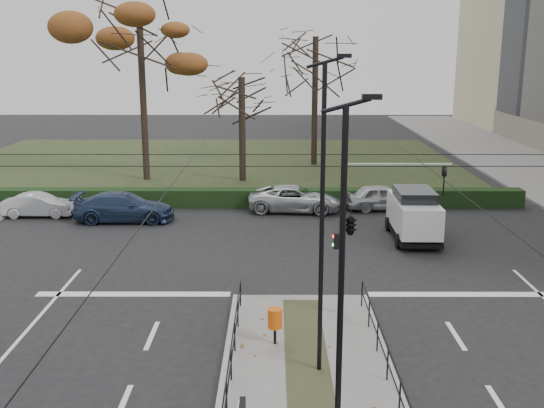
{
  "coord_description": "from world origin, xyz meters",
  "views": [
    {
      "loc": [
        -0.95,
        -16.11,
        8.61
      ],
      "look_at": [
        -0.99,
        6.97,
        2.98
      ],
      "focal_mm": 42.0,
      "sensor_mm": 36.0,
      "label": 1
    }
  ],
  "objects_px": {
    "traffic_light": "(353,221)",
    "bare_tree_center": "(316,46)",
    "streetlamp_median_far": "(323,218)",
    "bare_tree_near": "(242,85)",
    "parked_car_fifth": "(383,197)",
    "rust_tree": "(140,22)",
    "litter_bin": "(275,319)",
    "parked_car_second": "(39,205)",
    "white_van": "(414,213)",
    "parked_car_fourth": "(295,199)",
    "streetlamp_median_near": "(341,309)",
    "parked_car_third": "(124,207)"
  },
  "relations": [
    {
      "from": "streetlamp_median_near",
      "to": "parked_car_fourth",
      "type": "xyz_separation_m",
      "value": [
        -0.04,
        23.05,
        -3.39
      ]
    },
    {
      "from": "rust_tree",
      "to": "streetlamp_median_far",
      "type": "bearing_deg",
      "value": -69.55
    },
    {
      "from": "rust_tree",
      "to": "parked_car_fifth",
      "type": "height_order",
      "value": "rust_tree"
    },
    {
      "from": "litter_bin",
      "to": "rust_tree",
      "type": "xyz_separation_m",
      "value": [
        -8.57,
        24.67,
        9.34
      ]
    },
    {
      "from": "traffic_light",
      "to": "bare_tree_center",
      "type": "xyz_separation_m",
      "value": [
        0.54,
        28.23,
        5.54
      ]
    },
    {
      "from": "parked_car_fourth",
      "to": "bare_tree_center",
      "type": "bearing_deg",
      "value": -3.1
    },
    {
      "from": "white_van",
      "to": "bare_tree_near",
      "type": "relative_size",
      "value": 0.49
    },
    {
      "from": "streetlamp_median_far",
      "to": "parked_car_fifth",
      "type": "relative_size",
      "value": 2.05
    },
    {
      "from": "rust_tree",
      "to": "traffic_light",
      "type": "bearing_deg",
      "value": -63.75
    },
    {
      "from": "litter_bin",
      "to": "streetlamp_median_near",
      "type": "distance_m",
      "value": 7.48
    },
    {
      "from": "parked_car_second",
      "to": "rust_tree",
      "type": "bearing_deg",
      "value": -22.81
    },
    {
      "from": "rust_tree",
      "to": "litter_bin",
      "type": "bearing_deg",
      "value": -70.84
    },
    {
      "from": "litter_bin",
      "to": "parked_car_fifth",
      "type": "bearing_deg",
      "value": 70.32
    },
    {
      "from": "parked_car_second",
      "to": "bare_tree_center",
      "type": "bearing_deg",
      "value": -46.05
    },
    {
      "from": "rust_tree",
      "to": "bare_tree_center",
      "type": "height_order",
      "value": "rust_tree"
    },
    {
      "from": "parked_car_fourth",
      "to": "bare_tree_center",
      "type": "distance_m",
      "value": 16.35
    },
    {
      "from": "parked_car_fourth",
      "to": "bare_tree_near",
      "type": "distance_m",
      "value": 10.24
    },
    {
      "from": "parked_car_third",
      "to": "bare_tree_near",
      "type": "height_order",
      "value": "bare_tree_near"
    },
    {
      "from": "traffic_light",
      "to": "streetlamp_median_far",
      "type": "relative_size",
      "value": 0.64
    },
    {
      "from": "streetlamp_median_far",
      "to": "bare_tree_center",
      "type": "xyz_separation_m",
      "value": [
        1.82,
        32.02,
        4.43
      ]
    },
    {
      "from": "rust_tree",
      "to": "parked_car_fifth",
      "type": "xyz_separation_m",
      "value": [
        14.55,
        -7.94,
        -9.57
      ]
    },
    {
      "from": "parked_car_third",
      "to": "bare_tree_center",
      "type": "xyz_separation_m",
      "value": [
        10.75,
        16.14,
        8.08
      ]
    },
    {
      "from": "white_van",
      "to": "bare_tree_near",
      "type": "xyz_separation_m",
      "value": [
        -8.53,
        13.14,
        5.13
      ]
    },
    {
      "from": "parked_car_second",
      "to": "parked_car_fifth",
      "type": "xyz_separation_m",
      "value": [
        18.41,
        1.52,
        0.08
      ]
    },
    {
      "from": "traffic_light",
      "to": "litter_bin",
      "type": "distance_m",
      "value": 4.09
    },
    {
      "from": "bare_tree_near",
      "to": "white_van",
      "type": "bearing_deg",
      "value": -57.0
    },
    {
      "from": "white_van",
      "to": "bare_tree_near",
      "type": "distance_m",
      "value": 16.49
    },
    {
      "from": "traffic_light",
      "to": "bare_tree_center",
      "type": "distance_m",
      "value": 28.77
    },
    {
      "from": "traffic_light",
      "to": "parked_car_fourth",
      "type": "bearing_deg",
      "value": 95.51
    },
    {
      "from": "traffic_light",
      "to": "bare_tree_near",
      "type": "xyz_separation_m",
      "value": [
        -4.59,
        22.06,
        3.09
      ]
    },
    {
      "from": "litter_bin",
      "to": "bare_tree_near",
      "type": "height_order",
      "value": "bare_tree_near"
    },
    {
      "from": "parked_car_second",
      "to": "bare_tree_near",
      "type": "distance_m",
      "value": 14.9
    },
    {
      "from": "traffic_light",
      "to": "streetlamp_median_far",
      "type": "distance_m",
      "value": 4.16
    },
    {
      "from": "parked_car_second",
      "to": "white_van",
      "type": "distance_m",
      "value": 19.31
    },
    {
      "from": "bare_tree_near",
      "to": "parked_car_fourth",
      "type": "bearing_deg",
      "value": -67.77
    },
    {
      "from": "streetlamp_median_near",
      "to": "bare_tree_near",
      "type": "relative_size",
      "value": 0.86
    },
    {
      "from": "rust_tree",
      "to": "parked_car_third",
      "type": "bearing_deg",
      "value": -85.29
    },
    {
      "from": "traffic_light",
      "to": "parked_car_fourth",
      "type": "relative_size",
      "value": 1.08
    },
    {
      "from": "bare_tree_center",
      "to": "litter_bin",
      "type": "bearing_deg",
      "value": -95.69
    },
    {
      "from": "streetlamp_median_near",
      "to": "streetlamp_median_far",
      "type": "height_order",
      "value": "streetlamp_median_far"
    },
    {
      "from": "bare_tree_center",
      "to": "parked_car_fifth",
      "type": "bearing_deg",
      "value": -77.87
    },
    {
      "from": "traffic_light",
      "to": "parked_car_second",
      "type": "xyz_separation_m",
      "value": [
        -14.93,
        12.99,
        -2.66
      ]
    },
    {
      "from": "white_van",
      "to": "rust_tree",
      "type": "height_order",
      "value": "rust_tree"
    },
    {
      "from": "parked_car_fifth",
      "to": "traffic_light",
      "type": "bearing_deg",
      "value": 161.22
    },
    {
      "from": "streetlamp_median_far",
      "to": "bare_tree_near",
      "type": "distance_m",
      "value": 26.14
    },
    {
      "from": "traffic_light",
      "to": "white_van",
      "type": "bearing_deg",
      "value": 66.14
    },
    {
      "from": "parked_car_third",
      "to": "streetlamp_median_near",
      "type": "bearing_deg",
      "value": -157.95
    },
    {
      "from": "white_van",
      "to": "streetlamp_median_near",
      "type": "bearing_deg",
      "value": -106.49
    },
    {
      "from": "white_van",
      "to": "parked_car_fifth",
      "type": "bearing_deg",
      "value": 94.68
    },
    {
      "from": "litter_bin",
      "to": "bare_tree_center",
      "type": "distance_m",
      "value": 31.6
    }
  ]
}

